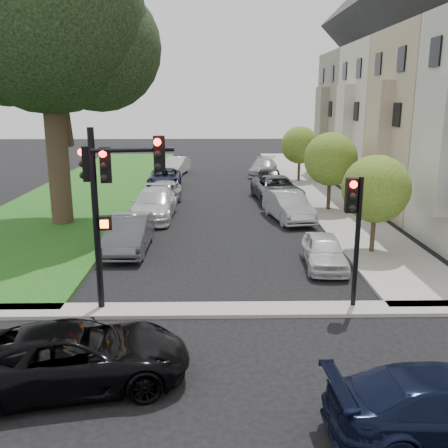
{
  "coord_description": "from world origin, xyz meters",
  "views": [
    {
      "loc": [
        -0.32,
        -12.03,
        6.28
      ],
      "look_at": [
        0.0,
        5.0,
        2.0
      ],
      "focal_mm": 40.0,
      "sensor_mm": 36.0,
      "label": 1
    }
  ],
  "objects_px": {
    "small_tree_b": "(331,159)",
    "car_parked_3": "(270,180)",
    "car_parked_1": "(288,206)",
    "car_parked_4": "(263,167)",
    "car_parked_6": "(154,204)",
    "car_parked_9": "(176,166)",
    "traffic_signal_main": "(109,187)",
    "car_parked_5": "(129,234)",
    "car_parked_7": "(162,194)",
    "car_parked_8": "(165,178)",
    "small_tree_a": "(376,189)",
    "car_cross_near": "(75,356)",
    "car_parked_2": "(277,189)",
    "car_parked_0": "(324,251)",
    "small_tree_c": "(300,145)",
    "traffic_signal_secondary": "(354,219)",
    "eucalyptus": "(45,14)"
  },
  "relations": [
    {
      "from": "car_parked_2",
      "to": "car_parked_9",
      "type": "relative_size",
      "value": 1.29
    },
    {
      "from": "car_parked_0",
      "to": "car_parked_2",
      "type": "relative_size",
      "value": 0.66
    },
    {
      "from": "eucalyptus",
      "to": "car_parked_5",
      "type": "bearing_deg",
      "value": -47.88
    },
    {
      "from": "car_parked_7",
      "to": "car_parked_8",
      "type": "xyz_separation_m",
      "value": [
        -0.5,
        6.52,
        -0.08
      ]
    },
    {
      "from": "car_cross_near",
      "to": "small_tree_a",
      "type": "bearing_deg",
      "value": -56.69
    },
    {
      "from": "car_cross_near",
      "to": "traffic_signal_secondary",
      "type": "bearing_deg",
      "value": -72.06
    },
    {
      "from": "car_parked_3",
      "to": "car_parked_4",
      "type": "bearing_deg",
      "value": 91.83
    },
    {
      "from": "small_tree_c",
      "to": "car_parked_0",
      "type": "xyz_separation_m",
      "value": [
        -2.35,
        -20.18,
        -2.22
      ]
    },
    {
      "from": "car_parked_3",
      "to": "car_parked_6",
      "type": "relative_size",
      "value": 0.87
    },
    {
      "from": "car_parked_0",
      "to": "car_parked_3",
      "type": "relative_size",
      "value": 0.79
    },
    {
      "from": "eucalyptus",
      "to": "small_tree_b",
      "type": "xyz_separation_m",
      "value": [
        14.41,
        2.85,
        -7.14
      ]
    },
    {
      "from": "car_parked_3",
      "to": "car_parked_9",
      "type": "xyz_separation_m",
      "value": [
        -7.16,
        8.08,
        -0.07
      ]
    },
    {
      "from": "small_tree_a",
      "to": "car_parked_9",
      "type": "relative_size",
      "value": 0.94
    },
    {
      "from": "car_parked_9",
      "to": "car_parked_3",
      "type": "bearing_deg",
      "value": -38.88
    },
    {
      "from": "car_parked_0",
      "to": "small_tree_b",
      "type": "bearing_deg",
      "value": 80.16
    },
    {
      "from": "car_parked_4",
      "to": "small_tree_a",
      "type": "bearing_deg",
      "value": -71.95
    },
    {
      "from": "small_tree_a",
      "to": "car_parked_6",
      "type": "xyz_separation_m",
      "value": [
        -9.8,
        6.56,
        -1.96
      ]
    },
    {
      "from": "traffic_signal_main",
      "to": "car_parked_0",
      "type": "distance_m",
      "value": 8.79
    },
    {
      "from": "traffic_signal_main",
      "to": "car_parked_5",
      "type": "bearing_deg",
      "value": 95.48
    },
    {
      "from": "eucalyptus",
      "to": "car_parked_7",
      "type": "height_order",
      "value": "eucalyptus"
    },
    {
      "from": "traffic_signal_secondary",
      "to": "car_parked_6",
      "type": "distance_m",
      "value": 14.31
    },
    {
      "from": "car_parked_0",
      "to": "traffic_signal_secondary",
      "type": "bearing_deg",
      "value": -87.26
    },
    {
      "from": "small_tree_b",
      "to": "traffic_signal_secondary",
      "type": "xyz_separation_m",
      "value": [
        -2.41,
        -13.71,
        -0.14
      ]
    },
    {
      "from": "small_tree_b",
      "to": "car_parked_7",
      "type": "distance_m",
      "value": 10.05
    },
    {
      "from": "small_tree_a",
      "to": "car_parked_7",
      "type": "height_order",
      "value": "small_tree_a"
    },
    {
      "from": "car_parked_0",
      "to": "car_parked_6",
      "type": "height_order",
      "value": "car_parked_6"
    },
    {
      "from": "eucalyptus",
      "to": "car_parked_6",
      "type": "bearing_deg",
      "value": 14.88
    },
    {
      "from": "small_tree_c",
      "to": "car_parked_1",
      "type": "xyz_separation_m",
      "value": [
        -2.62,
        -12.57,
        -2.1
      ]
    },
    {
      "from": "car_parked_1",
      "to": "car_parked_7",
      "type": "bearing_deg",
      "value": 141.25
    },
    {
      "from": "car_parked_3",
      "to": "car_parked_9",
      "type": "distance_m",
      "value": 10.8
    },
    {
      "from": "small_tree_a",
      "to": "car_cross_near",
      "type": "xyz_separation_m",
      "value": [
        -9.66,
        -9.63,
        -2.04
      ]
    },
    {
      "from": "small_tree_c",
      "to": "car_parked_2",
      "type": "bearing_deg",
      "value": -109.13
    },
    {
      "from": "car_cross_near",
      "to": "car_parked_7",
      "type": "xyz_separation_m",
      "value": [
        -0.01,
        19.41,
        0.06
      ]
    },
    {
      "from": "traffic_signal_secondary",
      "to": "car_parked_4",
      "type": "xyz_separation_m",
      "value": [
        -0.03,
        27.38,
        -2.13
      ]
    },
    {
      "from": "small_tree_b",
      "to": "car_parked_3",
      "type": "distance_m",
      "value": 7.41
    },
    {
      "from": "car_parked_7",
      "to": "car_parked_8",
      "type": "distance_m",
      "value": 6.54
    },
    {
      "from": "car_parked_0",
      "to": "car_parked_5",
      "type": "distance_m",
      "value": 8.11
    },
    {
      "from": "car_cross_near",
      "to": "car_parked_5",
      "type": "relative_size",
      "value": 1.11
    },
    {
      "from": "car_parked_2",
      "to": "car_cross_near",
      "type": "bearing_deg",
      "value": -113.79
    },
    {
      "from": "car_parked_1",
      "to": "car_parked_4",
      "type": "xyz_separation_m",
      "value": [
        0.18,
        15.84,
        -0.04
      ]
    },
    {
      "from": "eucalyptus",
      "to": "traffic_signal_main",
      "type": "xyz_separation_m",
      "value": [
        4.85,
        -10.81,
        -6.33
      ]
    },
    {
      "from": "car_parked_4",
      "to": "car_parked_6",
      "type": "height_order",
      "value": "car_parked_6"
    },
    {
      "from": "traffic_signal_main",
      "to": "car_parked_8",
      "type": "distance_m",
      "value": 22.01
    },
    {
      "from": "small_tree_b",
      "to": "car_parked_3",
      "type": "relative_size",
      "value": 0.96
    },
    {
      "from": "small_tree_c",
      "to": "car_cross_near",
      "type": "bearing_deg",
      "value": -108.9
    },
    {
      "from": "car_parked_6",
      "to": "car_parked_9",
      "type": "xyz_separation_m",
      "value": [
        -0.01,
        16.27,
        -0.06
      ]
    },
    {
      "from": "small_tree_a",
      "to": "car_parked_0",
      "type": "height_order",
      "value": "small_tree_a"
    },
    {
      "from": "car_cross_near",
      "to": "car_parked_8",
      "type": "xyz_separation_m",
      "value": [
        -0.51,
        25.93,
        -0.02
      ]
    },
    {
      "from": "car_parked_2",
      "to": "car_parked_9",
      "type": "xyz_separation_m",
      "value": [
        -7.21,
        11.76,
        -0.06
      ]
    },
    {
      "from": "traffic_signal_main",
      "to": "car_parked_5",
      "type": "height_order",
      "value": "traffic_signal_main"
    }
  ]
}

